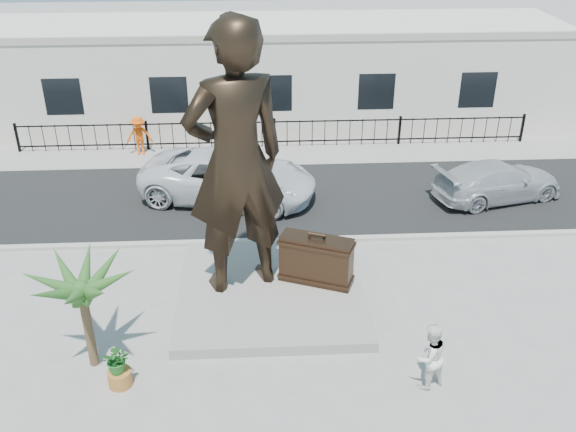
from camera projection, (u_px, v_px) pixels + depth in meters
name	position (u px, v px, depth m)	size (l,w,h in m)	color
ground	(292.00, 328.00, 16.91)	(100.00, 100.00, 0.00)	#9E9991
street	(279.00, 195.00, 23.96)	(40.00, 7.00, 0.01)	black
curb	(284.00, 241.00, 20.85)	(40.00, 0.25, 0.12)	#A5A399
far_sidewalk	(275.00, 154.00, 27.48)	(40.00, 2.50, 0.02)	#9E9991
plinth	(271.00, 292.00, 18.14)	(5.20, 5.20, 0.30)	gray
fence	(274.00, 134.00, 27.91)	(22.00, 0.10, 1.20)	black
building	(271.00, 71.00, 30.85)	(28.00, 7.00, 4.40)	silver
statue	(236.00, 161.00, 16.55)	(2.74, 1.80, 7.51)	black
suitcase	(316.00, 260.00, 18.01)	(2.02, 0.64, 1.42)	#312014
tourist	(430.00, 356.00, 14.65)	(0.83, 0.65, 1.71)	white
car_white	(229.00, 177.00, 23.26)	(2.92, 6.33, 1.76)	silver
car_silver	(498.00, 181.00, 23.38)	(1.96, 4.81, 1.40)	#B2B3B7
worker	(139.00, 136.00, 27.01)	(1.07, 0.62, 1.66)	#EC520C
palm_tree	(95.00, 363.00, 15.70)	(1.80, 1.80, 3.20)	#27511D
planter	(120.00, 378.00, 14.96)	(0.56, 0.56, 0.40)	#A6662C
shrub	(117.00, 359.00, 14.70)	(0.64, 0.56, 0.72)	#216723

